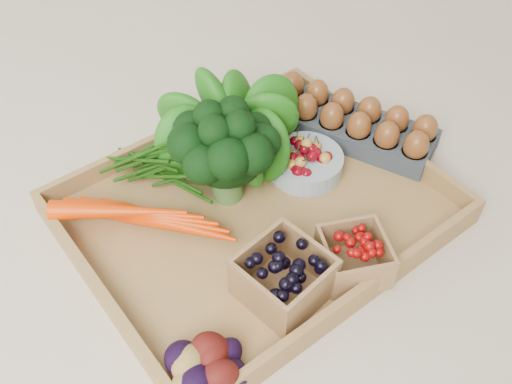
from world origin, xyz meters
TOP-DOWN VIEW (x-y plane):
  - ground at (0.00, 0.00)m, footprint 4.00×4.00m
  - tray at (0.00, 0.00)m, footprint 0.55×0.45m
  - carrots at (-0.15, 0.07)m, footprint 0.21×0.15m
  - lettuce at (0.05, 0.13)m, footprint 0.16×0.16m
  - broccoli at (-0.01, 0.06)m, footprint 0.17×0.17m
  - cherry_bowl at (0.12, 0.02)m, footprint 0.13×0.13m
  - egg_carton at (0.25, 0.04)m, footprint 0.22×0.32m
  - potatoes at (-0.22, -0.19)m, footprint 0.13×0.13m
  - punnet_blackberry at (-0.06, -0.14)m, footprint 0.12×0.12m
  - punnet_raspberry at (0.04, -0.17)m, footprint 0.12×0.12m

SIDE VIEW (x-z plane):
  - ground at x=0.00m, z-range 0.00..0.00m
  - tray at x=0.00m, z-range 0.00..0.01m
  - cherry_bowl at x=0.12m, z-range 0.01..0.05m
  - egg_carton at x=0.25m, z-range 0.01..0.05m
  - carrots at x=-0.15m, z-range 0.01..0.07m
  - punnet_raspberry at x=0.04m, z-range 0.01..0.08m
  - potatoes at x=-0.22m, z-range 0.01..0.09m
  - punnet_blackberry at x=-0.06m, z-range 0.01..0.09m
  - broccoli at x=-0.01m, z-range 0.02..0.15m
  - lettuce at x=0.05m, z-range 0.02..0.18m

